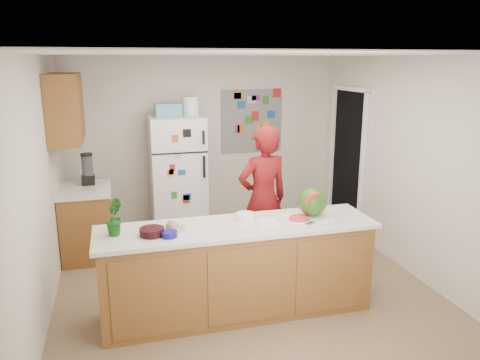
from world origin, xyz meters
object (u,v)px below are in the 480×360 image
object	(u,v)px
refrigerator	(178,176)
person	(263,200)
cherry_bowl	(152,232)
watermelon	(312,202)

from	to	relation	value
refrigerator	person	xyz separation A→B (m)	(0.79, -1.49, 0.02)
cherry_bowl	person	bearing A→B (deg)	35.19
watermelon	person	bearing A→B (deg)	106.06
person	watermelon	distance (m)	0.90
refrigerator	watermelon	size ratio (longest dim) A/B	5.95
watermelon	cherry_bowl	size ratio (longest dim) A/B	1.30
watermelon	refrigerator	bearing A→B (deg)	113.97
refrigerator	watermelon	xyz separation A→B (m)	(1.04, -2.33, 0.22)
person	cherry_bowl	world-z (taller)	person
person	cherry_bowl	xyz separation A→B (m)	(-1.36, -0.96, 0.09)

